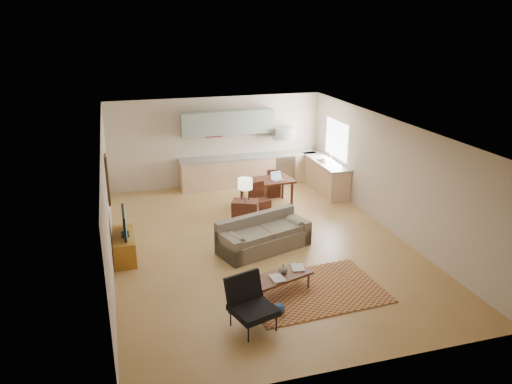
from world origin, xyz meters
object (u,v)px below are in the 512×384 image
object	(u,v)px
console_table	(245,215)
dining_table	(267,193)
armchair	(253,305)
sofa	(264,234)
tv_credenza	(124,246)
coffee_table	(280,284)

from	to	relation	value
console_table	dining_table	size ratio (longest dim) A/B	0.50
armchair	console_table	size ratio (longest dim) A/B	1.22
sofa	console_table	xyz separation A→B (m)	(-0.09, 1.25, -0.01)
tv_credenza	coffee_table	bearing A→B (deg)	-39.86
armchair	console_table	bearing A→B (deg)	59.29
coffee_table	dining_table	xyz separation A→B (m)	(1.14, 4.51, 0.18)
tv_credenza	console_table	xyz separation A→B (m)	(2.91, 0.82, 0.09)
sofa	armchair	size ratio (longest dim) A/B	2.44
coffee_table	armchair	world-z (taller)	armchair
armchair	dining_table	distance (m)	5.80
sofa	coffee_table	bearing A→B (deg)	-115.74
coffee_table	tv_credenza	world-z (taller)	tv_credenza
sofa	dining_table	world-z (taller)	sofa
tv_credenza	console_table	world-z (taller)	console_table
dining_table	sofa	bearing A→B (deg)	-113.94
coffee_table	dining_table	world-z (taller)	dining_table
armchair	dining_table	world-z (taller)	armchair
sofa	dining_table	bearing A→B (deg)	53.38
sofa	coffee_table	size ratio (longest dim) A/B	1.74
tv_credenza	dining_table	size ratio (longest dim) A/B	0.82
dining_table	tv_credenza	bearing A→B (deg)	-155.77
coffee_table	console_table	bearing A→B (deg)	68.44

